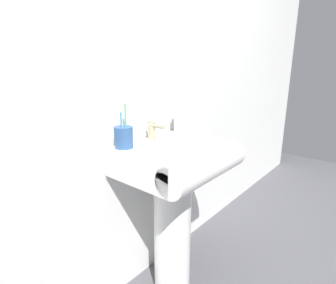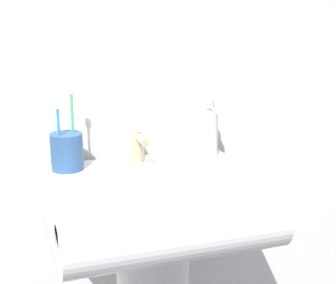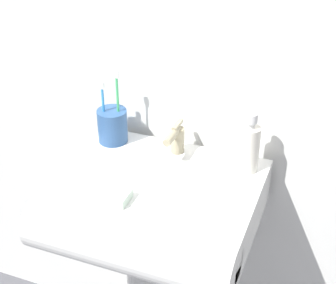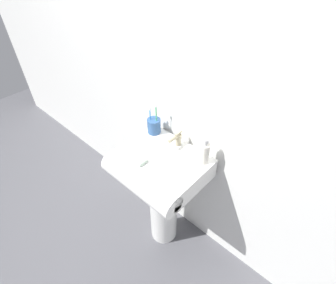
% 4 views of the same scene
% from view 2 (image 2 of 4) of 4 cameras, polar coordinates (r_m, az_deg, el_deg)
% --- Properties ---
extents(wall_back, '(5.00, 0.05, 2.40)m').
position_cam_2_polar(wall_back, '(1.46, -4.61, 12.52)').
color(wall_back, silver).
rests_on(wall_back, ground).
extents(sink_basin, '(0.52, 0.45, 0.13)m').
position_cam_2_polar(sink_basin, '(1.29, -1.13, -7.41)').
color(sink_basin, white).
rests_on(sink_basin, sink_pedestal).
extents(faucet, '(0.04, 0.11, 0.09)m').
position_cam_2_polar(faucet, '(1.41, -3.25, -0.36)').
color(faucet, tan).
rests_on(faucet, sink_basin).
extents(toothbrush_cup, '(0.09, 0.09, 0.22)m').
position_cam_2_polar(toothbrush_cup, '(1.38, -11.14, -0.97)').
color(toothbrush_cup, '#2D5184').
rests_on(toothbrush_cup, sink_basin).
extents(soap_bottle, '(0.06, 0.06, 0.17)m').
position_cam_2_polar(soap_bottle, '(1.46, 4.46, 1.08)').
color(soap_bottle, silver).
rests_on(soap_bottle, sink_basin).
extents(bar_soap, '(0.06, 0.06, 0.02)m').
position_cam_2_polar(bar_soap, '(1.18, -2.92, -5.53)').
color(bar_soap, silver).
rests_on(bar_soap, sink_basin).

